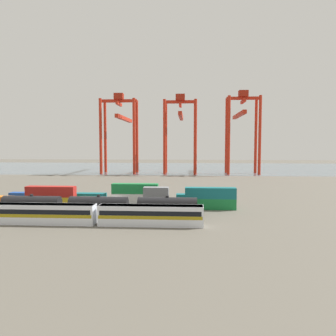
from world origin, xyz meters
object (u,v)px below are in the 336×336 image
at_px(shipping_container_13, 188,199).
at_px(gantry_crane_east, 242,123).
at_px(gantry_crane_west, 121,125).
at_px(freight_tank_row, 65,205).
at_px(shipping_container_10, 83,198).
at_px(gantry_crane_central, 180,125).
at_px(passenger_train, 44,213).
at_px(shipping_container_9, 33,197).

relative_size(shipping_container_13, gantry_crane_east, 0.14).
bearing_deg(gantry_crane_west, freight_tank_row, -84.57).
distance_m(freight_tank_row, gantry_crane_west, 111.13).
distance_m(shipping_container_10, gantry_crane_central, 99.29).
bearing_deg(passenger_train, gantry_crane_east, 64.06).
xyz_separation_m(freight_tank_row, shipping_container_10, (-0.68, 14.53, -0.81)).
height_order(passenger_train, shipping_container_9, passenger_train).
xyz_separation_m(passenger_train, shipping_container_10, (0.11, 22.99, -0.84)).
bearing_deg(shipping_container_10, shipping_container_13, 0.00).
xyz_separation_m(passenger_train, shipping_container_9, (-13.77, 22.99, -0.84)).
height_order(freight_tank_row, shipping_container_10, freight_tank_row).
distance_m(shipping_container_13, gantry_crane_central, 96.59).
bearing_deg(gantry_crane_central, shipping_container_10, -104.09).
bearing_deg(gantry_crane_central, freight_tank_row, -101.90).
bearing_deg(shipping_container_13, gantry_crane_west, 111.78).
bearing_deg(passenger_train, shipping_container_13, 39.53).
xyz_separation_m(shipping_container_10, shipping_container_13, (27.76, 0.00, 0.00)).
height_order(shipping_container_9, gantry_crane_east, gantry_crane_east).
xyz_separation_m(freight_tank_row, gantry_crane_west, (-10.26, 107.97, 24.19)).
bearing_deg(gantry_crane_central, passenger_train, -101.43).
bearing_deg(freight_tank_row, gantry_crane_west, 95.43).
bearing_deg(gantry_crane_west, passenger_train, -85.35).
distance_m(shipping_container_9, gantry_crane_central, 103.44).
distance_m(passenger_train, gantry_crane_central, 120.99).
distance_m(shipping_container_9, shipping_container_13, 41.63).
bearing_deg(gantry_crane_central, gantry_crane_east, -0.23).
relative_size(shipping_container_10, gantry_crane_east, 0.28).
relative_size(shipping_container_9, gantry_crane_east, 0.28).
height_order(passenger_train, gantry_crane_west, gantry_crane_west).
bearing_deg(shipping_container_13, shipping_container_10, 180.00).
distance_m(freight_tank_row, gantry_crane_east, 123.69).
height_order(shipping_container_13, gantry_crane_central, gantry_crane_central).
distance_m(passenger_train, shipping_container_9, 26.81).
distance_m(freight_tank_row, shipping_container_9, 20.59).
distance_m(gantry_crane_west, gantry_crane_central, 32.97).
xyz_separation_m(shipping_container_10, gantry_crane_central, (23.39, 93.23, 24.89)).
bearing_deg(shipping_container_9, gantry_crane_west, 87.37).
relative_size(passenger_train, gantry_crane_east, 1.41).
relative_size(passenger_train, shipping_container_9, 5.09).
bearing_deg(shipping_container_10, gantry_crane_central, 75.91).
bearing_deg(gantry_crane_east, shipping_container_13, -107.08).
xyz_separation_m(shipping_container_9, gantry_crane_west, (4.30, 93.44, 25.00)).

